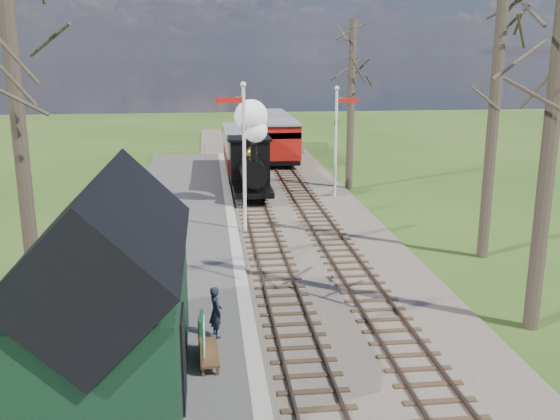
{
  "coord_description": "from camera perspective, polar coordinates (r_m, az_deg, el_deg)",
  "views": [
    {
      "loc": [
        -2.16,
        -8.87,
        7.33
      ],
      "look_at": [
        0.47,
        13.56,
        1.6
      ],
      "focal_mm": 40.0,
      "sensor_mm": 36.0,
      "label": 1
    }
  ],
  "objects": [
    {
      "name": "distant_hills",
      "position": [
        77.02,
        -3.71,
        -3.59
      ],
      "size": [
        114.4,
        48.0,
        22.02
      ],
      "color": "#385B23",
      "rests_on": "ground"
    },
    {
      "name": "track_near",
      "position": [
        31.78,
        -2.61,
        1.07
      ],
      "size": [
        1.6,
        60.0,
        0.15
      ],
      "color": "brown",
      "rests_on": "ground"
    },
    {
      "name": "person",
      "position": [
        16.25,
        -5.89,
        -9.24
      ],
      "size": [
        0.46,
        0.57,
        1.36
      ],
      "primitive_type": "imported",
      "rotation": [
        0.0,
        0.0,
        1.89
      ],
      "color": "black",
      "rests_on": "platform"
    },
    {
      "name": "red_carriage_a",
      "position": [
        41.73,
        -0.07,
        6.41
      ],
      "size": [
        2.3,
        5.69,
        2.42
      ],
      "color": "black",
      "rests_on": "ground"
    },
    {
      "name": "fence_line",
      "position": [
        45.44,
        -3.52,
        5.63
      ],
      "size": [
        12.6,
        0.08,
        1.0
      ],
      "color": "slate",
      "rests_on": "ground"
    },
    {
      "name": "bench",
      "position": [
        15.13,
        -6.96,
        -12.28
      ],
      "size": [
        0.51,
        1.53,
        0.86
      ],
      "color": "#4B321A",
      "rests_on": "platform"
    },
    {
      "name": "coping_strip",
      "position": [
        24.0,
        -4.09,
        -3.32
      ],
      "size": [
        0.4,
        44.0,
        0.21
      ],
      "primitive_type": "cube",
      "color": "#B2AD9E",
      "rests_on": "ground"
    },
    {
      "name": "semaphore_near",
      "position": [
        25.18,
        -3.46,
        5.74
      ],
      "size": [
        1.22,
        0.24,
        6.22
      ],
      "color": "silver",
      "rests_on": "ground"
    },
    {
      "name": "red_carriage_b",
      "position": [
        47.16,
        -0.84,
        7.31
      ],
      "size": [
        2.3,
        5.69,
        2.42
      ],
      "color": "black",
      "rests_on": "ground"
    },
    {
      "name": "coach",
      "position": [
        37.4,
        -3.31,
        5.51
      ],
      "size": [
        2.34,
        8.02,
        2.46
      ],
      "color": "black",
      "rests_on": "ground"
    },
    {
      "name": "semaphore_far",
      "position": [
        31.8,
        5.27,
        6.99
      ],
      "size": [
        1.22,
        0.24,
        5.72
      ],
      "color": "silver",
      "rests_on": "ground"
    },
    {
      "name": "track_far",
      "position": [
        32.06,
        2.03,
        1.19
      ],
      "size": [
        1.6,
        60.0,
        0.15
      ],
      "color": "brown",
      "rests_on": "ground"
    },
    {
      "name": "sign_board",
      "position": [
        15.01,
        -7.12,
        -11.68
      ],
      "size": [
        0.12,
        0.82,
        1.2
      ],
      "color": "#0E4322",
      "rests_on": "platform"
    },
    {
      "name": "bare_trees",
      "position": [
        19.4,
        3.76,
        7.93
      ],
      "size": [
        15.51,
        22.39,
        12.0
      ],
      "color": "#382D23",
      "rests_on": "ground"
    },
    {
      "name": "ballast_bed",
      "position": [
        31.9,
        -0.28,
        1.05
      ],
      "size": [
        8.0,
        60.0,
        0.1
      ],
      "primitive_type": "cube",
      "color": "brown",
      "rests_on": "ground"
    },
    {
      "name": "platform",
      "position": [
        24.02,
        -9.58,
        -3.49
      ],
      "size": [
        5.0,
        44.0,
        0.2
      ],
      "primitive_type": "cube",
      "color": "#474442",
      "rests_on": "ground"
    },
    {
      "name": "locomotive",
      "position": [
        31.32,
        -2.67,
        4.96
      ],
      "size": [
        2.0,
        4.68,
        5.01
      ],
      "color": "black",
      "rests_on": "ground"
    },
    {
      "name": "station_shed",
      "position": [
        13.99,
        -15.14,
        -7.5
      ],
      "size": [
        3.25,
        6.3,
        4.78
      ],
      "color": "black",
      "rests_on": "platform"
    }
  ]
}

